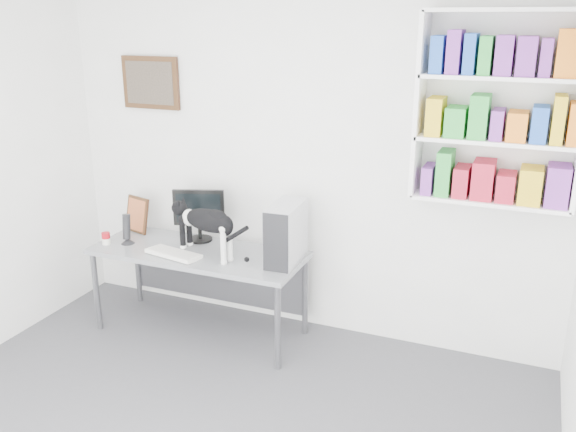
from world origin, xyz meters
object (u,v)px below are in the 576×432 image
Objects in this scene: soup_can at (106,238)px; cat at (207,232)px; keyboard at (174,254)px; speaker at (127,228)px; monitor at (199,215)px; bookshelf at (499,109)px; leaning_print at (137,214)px; pc_tower at (286,233)px; desk at (200,291)px.

cat reaches higher than soup_can.
keyboard is 0.50m from speaker.
bookshelf is at bearing -17.07° from monitor.
bookshelf is 12.92× the size of soup_can.
leaning_print is at bearing 161.12° from monitor.
keyboard is (-0.02, -0.37, -0.20)m from monitor.
monitor is 4.51× the size of soup_can.
bookshelf is 4.92× the size of speaker.
leaning_print is at bearing 171.34° from pc_tower.
cat is at bearing -3.07° from leaning_print.
keyboard is at bearing -0.57° from soup_can.
monitor is (-2.17, -0.11, -0.94)m from bookshelf.
soup_can is at bearing -170.59° from bookshelf.
bookshelf is 2.94m from leaning_print.
keyboard is at bearing -126.17° from desk.
speaker is 0.39× the size of cat.
monitor reaches higher than leaning_print.
bookshelf is 1.67m from pc_tower.
pc_tower is 1.41m from leaning_print.
monitor is 0.38m from cat.
monitor is 0.82m from pc_tower.
desk is 0.87m from leaning_print.
pc_tower reaches higher than soup_can.
speaker is at bearing -171.68° from bookshelf.
leaning_print is at bearing 99.67° from speaker.
desk is 2.59× the size of cat.
desk is 0.76m from speaker.
bookshelf is 2.51m from keyboard.
monitor is 0.42m from keyboard.
bookshelf is 2.58m from desk.
desk is at bearing 0.03° from leaning_print.
soup_can is at bearing -164.83° from cat.
bookshelf reaches higher than pc_tower.
pc_tower reaches higher than monitor.
leaning_print is at bearing 172.11° from cat.
desk is at bearing -171.41° from bookshelf.
keyboard reaches higher than desk.
soup_can is (-0.63, 0.01, 0.03)m from keyboard.
soup_can is at bearing -170.82° from monitor.
soup_can is at bearing -174.82° from pc_tower.
soup_can is (-0.74, -0.15, 0.39)m from desk.
cat is (0.14, -0.09, 0.54)m from desk.
leaning_print is at bearing -177.55° from bookshelf.
monitor is at bearing -177.17° from bookshelf.
monitor is 0.58m from speaker.
bookshelf is 0.75× the size of desk.
desk is 3.84× the size of monitor.
monitor is at bearing 166.68° from pc_tower.
bookshelf is 2.82× the size of pc_tower.
speaker is (-0.48, 0.08, 0.11)m from keyboard.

